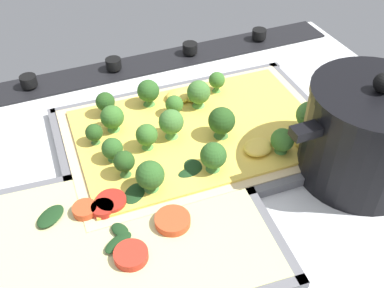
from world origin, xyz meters
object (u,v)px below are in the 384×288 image
Objects in this scene: broccoli_pizza at (196,130)px; cooking_pot at (367,134)px; baking_tray_back at (124,241)px; baking_tray_front at (199,138)px; veggie_pizza_back at (125,235)px.

broccoli_pizza is 23.38cm from cooking_pot.
cooking_pot is (-17.84, 14.39, 4.58)cm from broccoli_pizza.
broccoli_pizza is at bearing -137.36° from baking_tray_back.
baking_tray_front is at bearing -137.95° from baking_tray_back.
veggie_pizza_back is (-0.19, -0.29, 0.69)cm from baking_tray_back.
cooking_pot is at bearing 178.44° from veggie_pizza_back.
baking_tray_front is at bearing -40.27° from cooking_pot.
broccoli_pizza is 20.06cm from veggie_pizza_back.
broccoli_pizza is at bearing -137.61° from veggie_pizza_back.
veggie_pizza_back is 1.47× the size of cooking_pot.
cooking_pot is at bearing 178.96° from baking_tray_back.
baking_tray_front is 20.63cm from veggie_pizza_back.
baking_tray_front is 1.90cm from broccoli_pizza.
broccoli_pizza reaches higher than veggie_pizza_back.
baking_tray_front is 23.51cm from cooking_pot.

